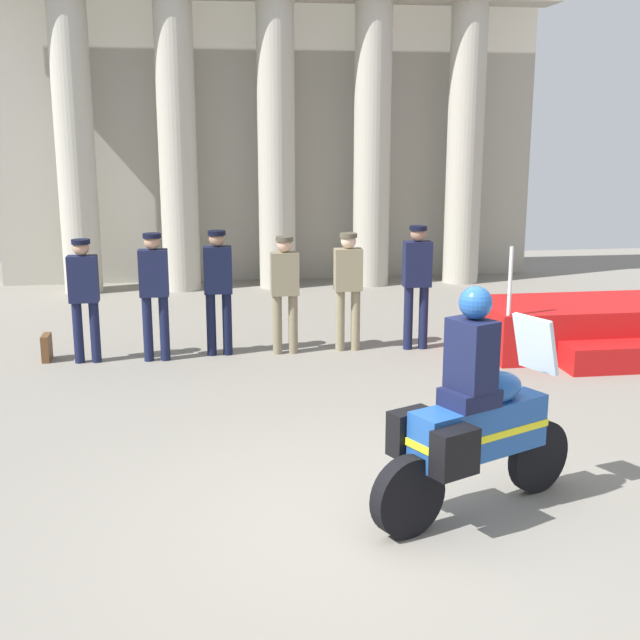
% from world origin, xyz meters
% --- Properties ---
extents(ground_plane, '(28.00, 28.00, 0.00)m').
position_xyz_m(ground_plane, '(0.00, 0.00, 0.00)').
color(ground_plane, gray).
extents(colonnade_backdrop, '(10.78, 1.56, 6.83)m').
position_xyz_m(colonnade_backdrop, '(0.15, 10.60, 3.44)').
color(colonnade_backdrop, '#A49F91').
rests_on(colonnade_backdrop, ground_plane).
extents(reviewing_stand, '(3.36, 1.95, 1.59)m').
position_xyz_m(reviewing_stand, '(4.21, 4.63, 0.33)').
color(reviewing_stand, '#B71414').
rests_on(reviewing_stand, ground_plane).
extents(officer_in_row_0, '(0.38, 0.24, 1.66)m').
position_xyz_m(officer_in_row_0, '(-2.87, 5.07, 0.98)').
color(officer_in_row_0, '#141938').
rests_on(officer_in_row_0, ground_plane).
extents(officer_in_row_1, '(0.38, 0.24, 1.73)m').
position_xyz_m(officer_in_row_1, '(-1.95, 5.03, 1.02)').
color(officer_in_row_1, '#141938').
rests_on(officer_in_row_1, ground_plane).
extents(officer_in_row_2, '(0.38, 0.24, 1.73)m').
position_xyz_m(officer_in_row_2, '(-1.11, 5.19, 1.02)').
color(officer_in_row_2, black).
rests_on(officer_in_row_2, ground_plane).
extents(officer_in_row_3, '(0.38, 0.24, 1.63)m').
position_xyz_m(officer_in_row_3, '(-0.20, 5.15, 0.96)').
color(officer_in_row_3, '#7A7056').
rests_on(officer_in_row_3, ground_plane).
extents(officer_in_row_4, '(0.38, 0.24, 1.66)m').
position_xyz_m(officer_in_row_4, '(0.69, 5.19, 0.98)').
color(officer_in_row_4, '#847A5B').
rests_on(officer_in_row_4, ground_plane).
extents(officer_in_row_5, '(0.38, 0.24, 1.75)m').
position_xyz_m(officer_in_row_5, '(1.66, 5.13, 1.03)').
color(officer_in_row_5, '#141938').
rests_on(officer_in_row_5, ground_plane).
extents(motorcycle_with_rider, '(1.94, 1.10, 1.90)m').
position_xyz_m(motorcycle_with_rider, '(0.79, 0.04, 0.79)').
color(motorcycle_with_rider, black).
rests_on(motorcycle_with_rider, ground_plane).
extents(briefcase_on_ground, '(0.10, 0.32, 0.36)m').
position_xyz_m(briefcase_on_ground, '(-3.43, 5.23, 0.18)').
color(briefcase_on_ground, brown).
rests_on(briefcase_on_ground, ground_plane).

